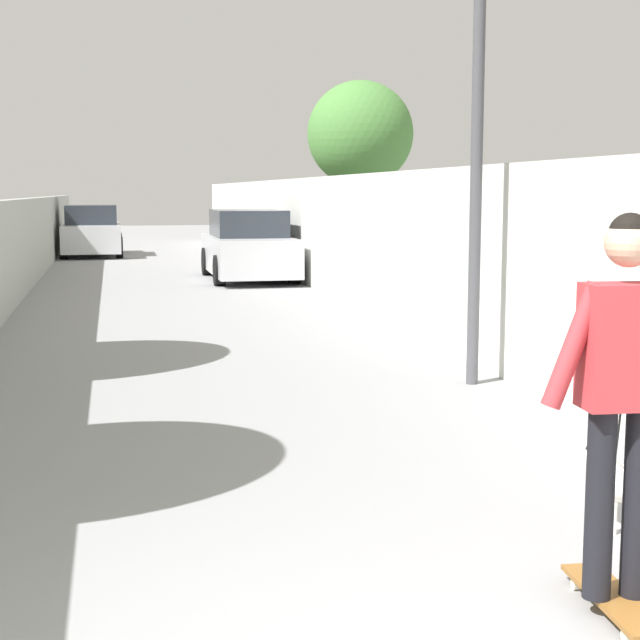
# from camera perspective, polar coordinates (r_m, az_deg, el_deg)

# --- Properties ---
(ground_plane) EXTENTS (80.00, 80.00, 0.00)m
(ground_plane) POSITION_cam_1_polar(r_m,az_deg,el_deg) (16.86, -8.16, 0.95)
(ground_plane) COLOR gray
(fence_right) EXTENTS (48.00, 0.30, 2.23)m
(fence_right) POSITION_cam_1_polar(r_m,az_deg,el_deg) (15.29, 3.34, 4.52)
(fence_right) COLOR silver
(fence_right) RESTS_ON ground
(tree_right_near) EXTENTS (2.44, 2.44, 4.46)m
(tree_right_near) POSITION_cam_1_polar(r_m,az_deg,el_deg) (22.46, 2.41, 10.94)
(tree_right_near) COLOR #473523
(tree_right_near) RESTS_ON ground
(lamp_post) EXTENTS (0.36, 0.36, 4.40)m
(lamp_post) POSITION_cam_1_polar(r_m,az_deg,el_deg) (9.77, 9.38, 13.80)
(lamp_post) COLOR #4C4C51
(lamp_post) RESTS_ON ground
(skateboard) EXTENTS (0.81, 0.26, 0.08)m
(skateboard) POSITION_cam_1_polar(r_m,az_deg,el_deg) (4.81, 17.07, -15.58)
(skateboard) COLOR brown
(skateboard) RESTS_ON ground
(person_skateboarder) EXTENTS (0.25, 0.71, 1.76)m
(person_skateboarder) POSITION_cam_1_polar(r_m,az_deg,el_deg) (4.51, 17.59, -3.14)
(person_skateboarder) COLOR black
(person_skateboarder) RESTS_ON skateboard
(dog) EXTENTS (1.43, 0.72, 1.06)m
(dog) POSITION_cam_1_polar(r_m,az_deg,el_deg) (5.93, 16.92, -9.00)
(dog) COLOR white
(dog) RESTS_ON ground
(car_near) EXTENTS (4.26, 1.80, 1.54)m
(car_near) POSITION_cam_1_polar(r_m,az_deg,el_deg) (21.38, -4.28, 4.33)
(car_near) COLOR silver
(car_near) RESTS_ON ground
(car_far) EXTENTS (4.04, 1.80, 1.54)m
(car_far) POSITION_cam_1_polar(r_m,az_deg,el_deg) (30.12, -13.39, 5.09)
(car_far) COLOR silver
(car_far) RESTS_ON ground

